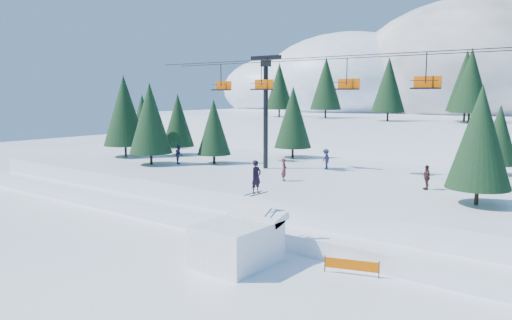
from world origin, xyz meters
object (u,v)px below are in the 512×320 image
Objects in this scene: chairlift at (380,94)px; banner_near at (352,265)px; jump_kicker at (239,241)px; banner_far at (402,260)px.

banner_near is (4.89, -14.11, -8.78)m from chairlift.
chairlift is (0.87, 16.32, 8.02)m from jump_kicker.
banner_near is 2.95m from banner_far.
chairlift reaches higher than jump_kicker.
jump_kicker is 18.21m from chairlift.
chairlift reaches higher than banner_near.
chairlift is at bearing 109.10° from banner_near.
banner_near is at bearing -70.90° from chairlift.
banner_far is (1.79, 2.34, 0.00)m from banner_near.
banner_near is 0.98× the size of banner_far.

